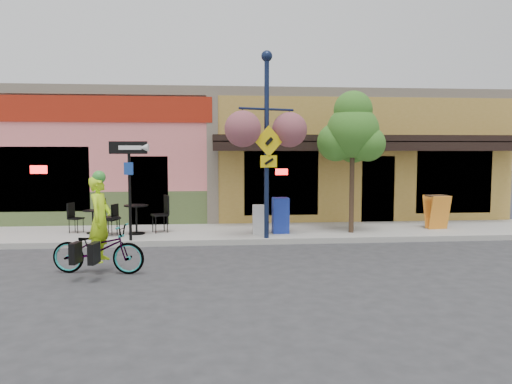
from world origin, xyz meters
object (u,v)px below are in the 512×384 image
Objects in this scene: lamp_post at (267,145)px; one_way_sign at (130,191)px; bicycle at (98,249)px; cyclist_rider at (100,231)px; building at (237,156)px; newspaper_box_grey at (259,220)px; newspaper_box_blue at (280,215)px; street_tree at (352,161)px.

lamp_post is 1.92× the size of one_way_sign.
lamp_post is (3.76, 2.90, 2.12)m from bicycle.
building is at bearing -8.89° from cyclist_rider.
bicycle is 2.33× the size of newspaper_box_grey.
bicycle is 3.03m from one_way_sign.
one_way_sign is (-3.56, -0.02, -1.18)m from lamp_post.
newspaper_box_blue is at bearing 13.25° from newspaper_box_grey.
lamp_post is at bearing -164.97° from street_tree.
building is at bearing -9.16° from bicycle.
building is 18.16× the size of newspaper_box_blue.
one_way_sign is at bearing -114.78° from building.
cyclist_rider is 1.72× the size of newspaper_box_blue.
lamp_post is 1.22× the size of street_tree.
newspaper_box_grey is (-0.12, 0.66, -2.06)m from lamp_post.
one_way_sign is 2.56× the size of newspaper_box_blue.
building reaches higher than newspaper_box_blue.
cyclist_rider reaches higher than bicycle.
street_tree reaches higher than bicycle.
one_way_sign reaches higher than newspaper_box_grey.
newspaper_box_blue reaches higher than newspaper_box_grey.
lamp_post is 2.17m from newspaper_box_blue.
cyclist_rider is (-3.31, -9.73, -1.39)m from building.
newspaper_box_blue is at bearing 17.27° from one_way_sign.
street_tree is (2.63, 0.01, 1.62)m from newspaper_box_grey.
lamp_post is at bearing 6.44° from one_way_sign.
cyclist_rider is at bearing -150.14° from street_tree.
lamp_post is (0.40, -6.83, 0.37)m from building.
cyclist_rider is 5.07m from newspaper_box_grey.
newspaper_box_blue is at bearing 177.05° from street_tree.
street_tree is (2.51, 0.68, -0.44)m from lamp_post.
building is 7.10× the size of one_way_sign.
bicycle is at bearing -87.95° from one_way_sign.
lamp_post reaches higher than bicycle.
street_tree is at bearing -64.65° from building.
bicycle is at bearing -133.28° from newspaper_box_grey.
cyclist_rider is at bearing -108.81° from building.
one_way_sign is 3.16× the size of newspaper_box_grey.
newspaper_box_grey is (0.28, -6.16, -1.69)m from building.
newspaper_box_blue is at bearing -38.88° from cyclist_rider.
bicycle is 1.10× the size of cyclist_rider.
building reaches higher than bicycle.
building is 6.32m from newspaper_box_blue.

